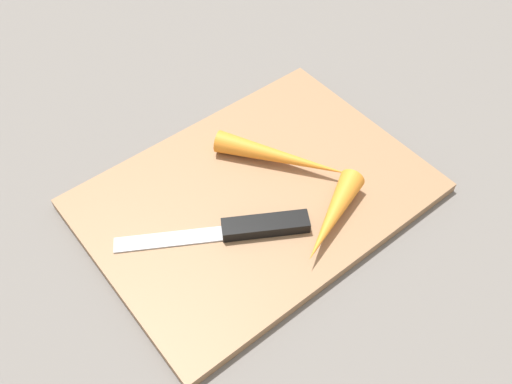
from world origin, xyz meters
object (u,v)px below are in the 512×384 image
Objects in this scene: cutting_board at (256,195)px; carrot_long at (282,157)px; carrot_short at (332,217)px; knife at (253,227)px.

cutting_board is 2.33× the size of carrot_long.
cutting_board is at bearing -92.29° from carrot_short.
knife is 0.10m from carrot_long.
cutting_board is 0.05m from carrot_long.
carrot_long is at bearing -164.81° from cutting_board.
carrot_short reaches higher than cutting_board.
knife is at bearing 47.47° from cutting_board.
cutting_board is 3.09× the size of carrot_short.
carrot_short is at bearing 111.90° from cutting_board.
carrot_long is (-0.08, -0.05, 0.01)m from knife.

